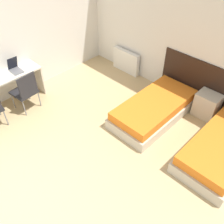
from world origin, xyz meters
TOP-DOWN VIEW (x-y plane):
  - wall_back at (0.00, 4.51)m, footprint 6.06×0.05m
  - wall_left at (-2.55, 2.24)m, footprint 0.05×5.49m
  - headboard_panel at (1.07, 4.48)m, footprint 2.62×0.03m
  - bed_near_window at (0.30, 3.45)m, footprint 0.98×1.98m
  - bed_near_door at (1.84, 3.45)m, footprint 0.98×1.98m
  - nightstand at (1.07, 4.25)m, footprint 0.48×0.38m
  - radiator at (-1.36, 4.39)m, footprint 0.82×0.12m
  - chair_near_laptop at (-1.86, 1.72)m, footprint 0.51×0.51m
  - laptop at (-2.29, 1.81)m, footprint 0.32×0.23m

SIDE VIEW (x-z plane):
  - bed_near_window at x=0.30m, z-range -0.01..0.41m
  - bed_near_door at x=1.84m, z-range -0.01..0.41m
  - nightstand at x=1.07m, z-range 0.00..0.55m
  - radiator at x=-1.36m, z-range 0.00..0.59m
  - chair_near_laptop at x=-1.86m, z-range 0.04..0.96m
  - headboard_panel at x=1.07m, z-range 0.00..1.07m
  - laptop at x=-2.29m, z-range 0.66..0.97m
  - wall_back at x=0.00m, z-range 0.00..2.70m
  - wall_left at x=-2.55m, z-range 0.00..2.70m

